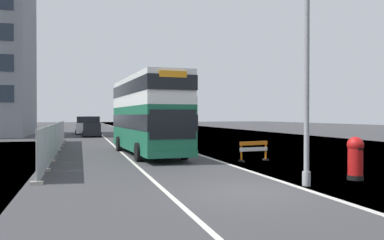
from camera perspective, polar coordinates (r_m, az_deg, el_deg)
The scene contains 10 objects.
ground at distance 13.17m, azimuth 10.29°, elevation -10.21°, with size 140.00×280.00×0.10m.
double_decker_bus at distance 24.49m, azimuth -6.52°, elevation 0.90°, with size 3.33×11.31×4.77m.
lamppost_foreground at distance 14.12m, azimuth 16.37°, elevation 6.82°, with size 0.29×0.70×8.37m.
red_pillar_postbox at distance 16.06m, azimuth 22.69°, elevation -4.89°, with size 0.61×0.61×1.63m.
roadworks_barrier at distance 21.20m, azimuth 8.97°, elevation -4.17°, with size 1.73×0.68×1.05m.
construction_site_fence at distance 26.65m, azimuth -19.14°, elevation -2.57°, with size 0.44×24.00×1.98m.
car_oncoming_near at distance 39.69m, azimuth -8.73°, elevation -1.39°, with size 2.10×4.56×2.16m.
car_receding_mid at distance 46.54m, azimuth -14.41°, elevation -1.01°, with size 2.09×4.44×2.34m.
car_receding_far at distance 53.18m, azimuth -15.48°, elevation -0.83°, with size 2.10×4.41×2.31m.
bare_tree_far_verge_far at distance 63.89m, azimuth -25.21°, elevation 0.37°, with size 2.13×2.25×5.00m.
Camera 1 is at (-5.19, -11.47, 2.43)m, focal length 36.63 mm.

